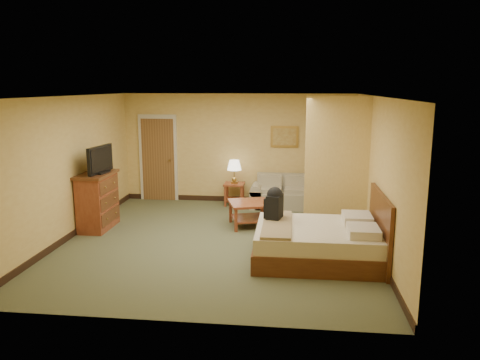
# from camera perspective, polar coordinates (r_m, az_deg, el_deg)

# --- Properties ---
(floor) EXTENTS (6.00, 6.00, 0.00)m
(floor) POSITION_cam_1_polar(r_m,az_deg,el_deg) (8.61, -2.64, -7.42)
(floor) COLOR #4F5436
(floor) RESTS_ON ground
(ceiling) EXTENTS (6.00, 6.00, 0.00)m
(ceiling) POSITION_cam_1_polar(r_m,az_deg,el_deg) (8.15, -2.81, 10.16)
(ceiling) COLOR white
(ceiling) RESTS_ON back_wall
(back_wall) EXTENTS (5.50, 0.02, 2.60)m
(back_wall) POSITION_cam_1_polar(r_m,az_deg,el_deg) (11.22, -0.29, 3.85)
(back_wall) COLOR #DCB55E
(back_wall) RESTS_ON floor
(left_wall) EXTENTS (0.02, 6.00, 2.60)m
(left_wall) POSITION_cam_1_polar(r_m,az_deg,el_deg) (9.13, -20.04, 1.41)
(left_wall) COLOR #DCB55E
(left_wall) RESTS_ON floor
(right_wall) EXTENTS (0.02, 6.00, 2.60)m
(right_wall) POSITION_cam_1_polar(r_m,az_deg,el_deg) (8.30, 16.37, 0.71)
(right_wall) COLOR #DCB55E
(right_wall) RESTS_ON floor
(partition) EXTENTS (1.20, 0.15, 2.60)m
(partition) POSITION_cam_1_polar(r_m,az_deg,el_deg) (9.13, 11.68, 1.87)
(partition) COLOR #DCB55E
(partition) RESTS_ON floor
(door) EXTENTS (0.94, 0.16, 2.10)m
(door) POSITION_cam_1_polar(r_m,az_deg,el_deg) (11.61, -9.92, 2.60)
(door) COLOR beige
(door) RESTS_ON floor
(baseboard) EXTENTS (5.50, 0.02, 0.12)m
(baseboard) POSITION_cam_1_polar(r_m,az_deg,el_deg) (11.44, -0.29, -2.33)
(baseboard) COLOR black
(baseboard) RESTS_ON floor
(loveseat) EXTENTS (1.50, 0.70, 0.76)m
(loveseat) POSITION_cam_1_polar(r_m,az_deg,el_deg) (10.91, 5.26, -2.04)
(loveseat) COLOR tan
(loveseat) RESTS_ON floor
(side_table) EXTENTS (0.47, 0.47, 0.52)m
(side_table) POSITION_cam_1_polar(r_m,az_deg,el_deg) (11.05, -0.69, -1.30)
(side_table) COLOR maroon
(side_table) RESTS_ON floor
(table_lamp) EXTENTS (0.33, 0.33, 0.55)m
(table_lamp) POSITION_cam_1_polar(r_m,az_deg,el_deg) (10.93, -0.70, 1.75)
(table_lamp) COLOR #B39141
(table_lamp) RESTS_ON side_table
(coffee_table) EXTENTS (0.96, 0.96, 0.50)m
(coffee_table) POSITION_cam_1_polar(r_m,az_deg,el_deg) (9.38, 1.16, -3.54)
(coffee_table) COLOR maroon
(coffee_table) RESTS_ON floor
(wall_picture) EXTENTS (0.65, 0.04, 0.51)m
(wall_picture) POSITION_cam_1_polar(r_m,az_deg,el_deg) (11.08, 5.44, 5.27)
(wall_picture) COLOR #B78E3F
(wall_picture) RESTS_ON back_wall
(dresser) EXTENTS (0.55, 1.04, 1.12)m
(dresser) POSITION_cam_1_polar(r_m,az_deg,el_deg) (9.60, -16.95, -2.42)
(dresser) COLOR maroon
(dresser) RESTS_ON floor
(tv) EXTENTS (0.25, 0.87, 0.53)m
(tv) POSITION_cam_1_polar(r_m,az_deg,el_deg) (9.41, -16.68, 2.31)
(tv) COLOR black
(tv) RESTS_ON dresser
(bed) EXTENTS (2.04, 1.74, 1.12)m
(bed) POSITION_cam_1_polar(r_m,az_deg,el_deg) (7.73, 10.00, -7.41)
(bed) COLOR #4C2511
(bed) RESTS_ON floor
(backpack) EXTENTS (0.29, 0.37, 0.58)m
(backpack) POSITION_cam_1_polar(r_m,az_deg,el_deg) (7.83, 4.25, -2.83)
(backpack) COLOR black
(backpack) RESTS_ON bed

